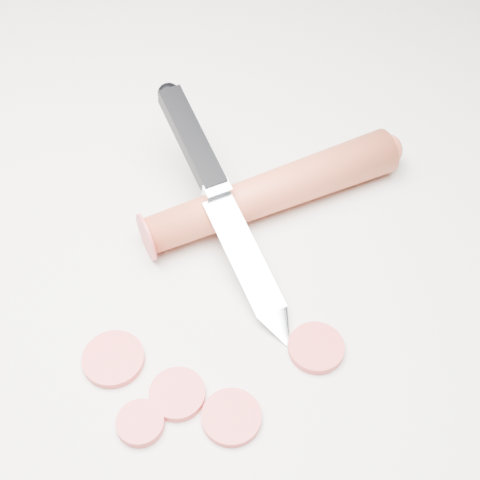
# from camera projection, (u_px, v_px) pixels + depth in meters

# --- Properties ---
(ground) EXTENTS (2.40, 2.40, 0.00)m
(ground) POSITION_uv_depth(u_px,v_px,m) (199.00, 264.00, 0.49)
(ground) COLOR silver
(ground) RESTS_ON ground
(carrot) EXTENTS (0.19, 0.14, 0.03)m
(carrot) POSITION_uv_depth(u_px,v_px,m) (273.00, 191.00, 0.51)
(carrot) COLOR #C44626
(carrot) RESTS_ON ground
(carrot_slice_0) EXTENTS (0.04, 0.04, 0.01)m
(carrot_slice_0) POSITION_uv_depth(u_px,v_px,m) (316.00, 348.00, 0.45)
(carrot_slice_0) COLOR #D53C3A
(carrot_slice_0) RESTS_ON ground
(carrot_slice_1) EXTENTS (0.03, 0.03, 0.01)m
(carrot_slice_1) POSITION_uv_depth(u_px,v_px,m) (140.00, 423.00, 0.41)
(carrot_slice_1) COLOR #D53C3A
(carrot_slice_1) RESTS_ON ground
(carrot_slice_2) EXTENTS (0.04, 0.04, 0.01)m
(carrot_slice_2) POSITION_uv_depth(u_px,v_px,m) (177.00, 394.00, 0.42)
(carrot_slice_2) COLOR #D53C3A
(carrot_slice_2) RESTS_ON ground
(carrot_slice_3) EXTENTS (0.04, 0.04, 0.01)m
(carrot_slice_3) POSITION_uv_depth(u_px,v_px,m) (113.00, 359.00, 0.44)
(carrot_slice_3) COLOR #D53C3A
(carrot_slice_3) RESTS_ON ground
(carrot_slice_4) EXTENTS (0.04, 0.04, 0.01)m
(carrot_slice_4) POSITION_uv_depth(u_px,v_px,m) (231.00, 417.00, 0.42)
(carrot_slice_4) COLOR #D53C3A
(carrot_slice_4) RESTS_ON ground
(kitchen_knife) EXTENTS (0.14, 0.20, 0.07)m
(kitchen_knife) POSITION_uv_depth(u_px,v_px,m) (224.00, 203.00, 0.48)
(kitchen_knife) COLOR silver
(kitchen_knife) RESTS_ON ground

